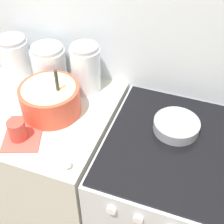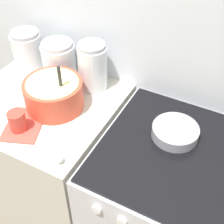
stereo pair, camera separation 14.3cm
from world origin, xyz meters
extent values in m
cube|color=silver|center=(0.00, 0.71, 1.20)|extent=(4.47, 0.05, 2.40)
cube|color=beige|center=(-0.37, 0.34, 0.46)|extent=(0.73, 0.69, 0.93)
cube|color=silver|center=(0.32, 0.34, 0.46)|extent=(0.62, 0.69, 0.92)
cube|color=black|center=(0.32, 0.34, 0.92)|extent=(0.59, 0.66, 0.01)
cylinder|color=white|center=(0.15, -0.01, 0.85)|extent=(0.04, 0.02, 0.04)
cylinder|color=white|center=(0.26, -0.01, 0.85)|extent=(0.04, 0.02, 0.04)
cylinder|color=#D84C33|center=(-0.28, 0.35, 1.00)|extent=(0.28, 0.28, 0.14)
cylinder|color=#EFDB8C|center=(-0.28, 0.35, 1.03)|extent=(0.25, 0.25, 0.08)
cylinder|color=#333333|center=(-0.23, 0.35, 1.06)|extent=(0.02, 0.02, 0.23)
cylinder|color=gray|center=(0.31, 0.43, 0.95)|extent=(0.21, 0.21, 0.05)
cylinder|color=#EFDB8C|center=(0.31, 0.43, 0.96)|extent=(0.19, 0.19, 0.04)
cylinder|color=silver|center=(-0.61, 0.58, 1.02)|extent=(0.17, 0.17, 0.19)
cylinder|color=red|center=(-0.61, 0.58, 0.99)|extent=(0.15, 0.15, 0.11)
cylinder|color=#B2B2B7|center=(-0.61, 0.58, 1.13)|extent=(0.15, 0.15, 0.02)
cylinder|color=silver|center=(-0.41, 0.58, 1.02)|extent=(0.18, 0.18, 0.18)
cylinder|color=white|center=(-0.41, 0.58, 0.98)|extent=(0.16, 0.16, 0.11)
cylinder|color=#B2B2B7|center=(-0.41, 0.58, 1.12)|extent=(0.16, 0.16, 0.02)
cylinder|color=silver|center=(-0.20, 0.58, 1.04)|extent=(0.15, 0.15, 0.23)
cylinder|color=tan|center=(-0.20, 0.58, 1.00)|extent=(0.13, 0.13, 0.14)
cylinder|color=#B2B2B7|center=(-0.20, 0.58, 1.17)|extent=(0.13, 0.13, 0.02)
cylinder|color=#CC3F33|center=(-0.33, 0.14, 0.98)|extent=(0.08, 0.08, 0.10)
cube|color=#CC4C3F|center=(-0.33, 0.17, 0.93)|extent=(0.23, 0.27, 0.01)
cylinder|color=white|center=(-0.12, 0.07, 0.94)|extent=(0.09, 0.01, 0.01)
sphere|color=white|center=(-0.06, 0.07, 0.95)|extent=(0.04, 0.04, 0.04)
camera|label=1|loc=(0.37, -0.60, 1.94)|focal=50.00mm
camera|label=2|loc=(0.50, -0.55, 1.94)|focal=50.00mm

